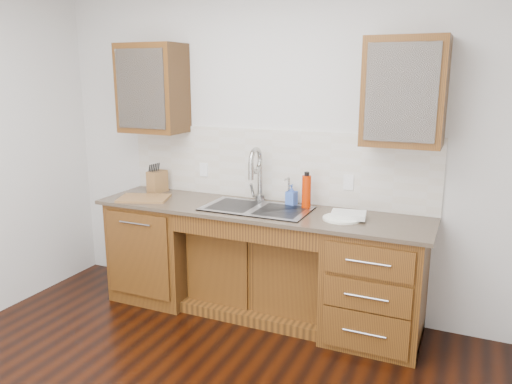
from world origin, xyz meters
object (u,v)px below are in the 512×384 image
at_px(soap_bottle, 292,195).
at_px(cutting_board, 144,198).
at_px(water_bottle, 306,192).
at_px(knife_block, 157,181).
at_px(plate, 342,219).

relative_size(soap_bottle, cutting_board, 0.42).
xyz_separation_m(water_bottle, knife_block, (-1.41, 0.00, -0.04)).
xyz_separation_m(water_bottle, cutting_board, (-1.35, -0.27, -0.12)).
bearing_deg(soap_bottle, plate, -15.72).
bearing_deg(water_bottle, plate, -29.05).
distance_m(plate, cutting_board, 1.69).
xyz_separation_m(plate, knife_block, (-1.74, 0.19, 0.09)).
distance_m(water_bottle, plate, 0.40).
bearing_deg(cutting_board, soap_bottle, 14.76).
bearing_deg(knife_block, plate, 3.32).
distance_m(water_bottle, knife_block, 1.41).
bearing_deg(knife_block, cutting_board, -69.88).
distance_m(soap_bottle, knife_block, 1.27).
bearing_deg(soap_bottle, water_bottle, -8.04).
bearing_deg(soap_bottle, knife_block, -167.69).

